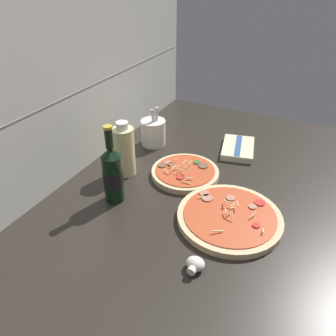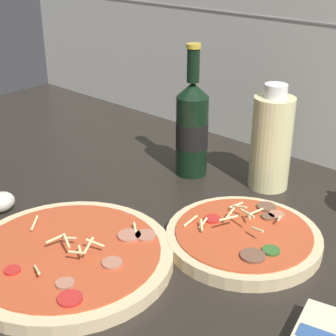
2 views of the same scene
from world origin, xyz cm
name	(u,v)px [view 1 (image 1 of 2)]	position (x,y,z in cm)	size (l,w,h in cm)	color
counter_slab	(197,213)	(0.00, 0.00, 1.25)	(160.00, 90.00, 2.50)	#28231E
tile_backsplash	(63,98)	(0.00, 45.50, 30.00)	(160.00, 1.13, 60.00)	silver
pizza_near	(229,218)	(-0.38, -9.90, 3.60)	(29.92, 29.92, 4.82)	beige
pizza_far	(185,172)	(15.59, 10.86, 3.64)	(23.25, 23.25, 5.49)	beige
beer_bottle	(113,174)	(-6.25, 24.98, 11.88)	(6.12, 6.12, 25.02)	black
oil_bottle	(124,151)	(7.83, 30.13, 11.37)	(7.29, 7.29, 19.30)	beige
mushroom_left	(195,265)	(-20.73, -7.85, 4.15)	(4.94, 4.70, 3.29)	white
utensil_crock	(153,132)	(30.91, 31.58, 7.73)	(9.81, 9.81, 15.73)	silver
dish_towel	(238,148)	(40.32, -0.67, 3.71)	(20.05, 15.31, 2.56)	beige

